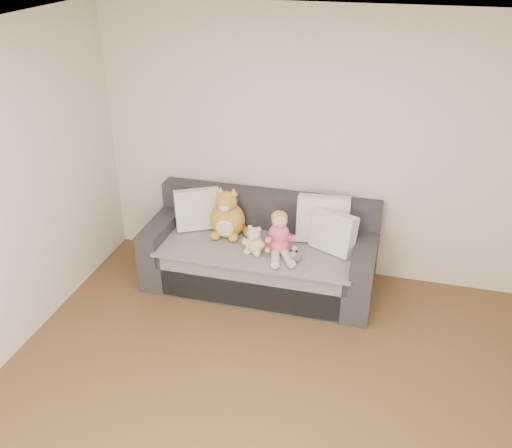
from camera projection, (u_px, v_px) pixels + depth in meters
The scene contains 10 objects.
room_shell at pixel (278, 261), 3.59m from camera, with size 5.00×5.00×5.00m.
sofa at pixel (261, 255), 5.57m from camera, with size 2.20×0.94×0.85m.
cushion_left at pixel (197, 209), 5.64m from camera, with size 0.48×0.38×0.42m.
cushion_right_back at pixel (323, 219), 5.41m from camera, with size 0.51×0.26×0.47m.
cushion_right_front at pixel (333, 232), 5.24m from camera, with size 0.46×0.36×0.40m.
toddler at pixel (280, 237), 5.20m from camera, with size 0.31×0.43×0.42m.
plush_cat at pixel (227, 217), 5.51m from camera, with size 0.42×0.37×0.52m.
teddy_bear at pixel (254, 242), 5.24m from camera, with size 0.22×0.17×0.28m.
plush_cow at pixel (294, 256), 5.13m from camera, with size 0.12×0.19×0.15m.
sippy_cup at pixel (254, 243), 5.34m from camera, with size 0.09×0.06×0.10m.
Camera 1 is at (0.67, -2.57, 3.18)m, focal length 40.00 mm.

